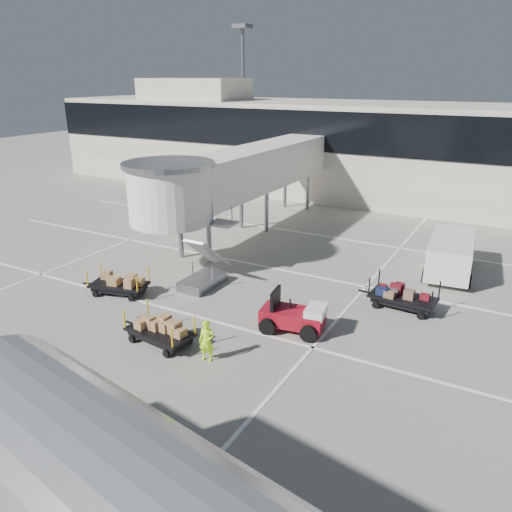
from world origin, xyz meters
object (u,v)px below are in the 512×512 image
object	(u,v)px
baggage_tug	(294,317)
suitcase_cart	(403,298)
belt_loader	(182,181)
box_cart_near	(162,332)
box_cart_far	(120,285)
ground_worker	(207,341)
minivan	(451,252)

from	to	relation	value
baggage_tug	suitcase_cart	xyz separation A→B (m)	(3.49, 4.39, -0.15)
belt_loader	box_cart_near	bearing A→B (deg)	-38.85
box_cart_far	suitcase_cart	bearing A→B (deg)	8.01
suitcase_cart	box_cart_far	bearing A→B (deg)	-153.97
ground_worker	belt_loader	world-z (taller)	belt_loader
baggage_tug	box_cart_far	world-z (taller)	baggage_tug
baggage_tug	box_cart_near	size ratio (longest dim) A/B	0.82
suitcase_cart	belt_loader	distance (m)	29.86
baggage_tug	box_cart_far	distance (m)	9.11
box_cart_near	belt_loader	distance (m)	29.89
ground_worker	minivan	xyz separation A→B (m)	(6.47, 13.93, 0.39)
box_cart_far	belt_loader	xyz separation A→B (m)	(-12.46, 21.48, 0.18)
box_cart_near	belt_loader	bearing A→B (deg)	132.14
baggage_tug	belt_loader	bearing A→B (deg)	127.12
baggage_tug	box_cart_near	world-z (taller)	baggage_tug
box_cart_near	box_cart_far	distance (m)	5.68
box_cart_far	box_cart_near	bearing A→B (deg)	-44.41
baggage_tug	box_cart_far	xyz separation A→B (m)	(-9.08, -0.79, -0.13)
box_cart_far	ground_worker	xyz separation A→B (m)	(7.21, -2.98, 0.31)
baggage_tug	minivan	xyz separation A→B (m)	(4.60, 10.16, 0.57)
suitcase_cart	box_cart_near	distance (m)	11.08
suitcase_cart	box_cart_near	world-z (taller)	suitcase_cart
box_cart_far	baggage_tug	bearing A→B (deg)	-9.41
suitcase_cart	box_cart_far	world-z (taller)	suitcase_cart
baggage_tug	belt_loader	distance (m)	29.86
box_cart_far	minivan	distance (m)	17.53
ground_worker	box_cart_far	bearing A→B (deg)	142.85
suitcase_cart	belt_loader	world-z (taller)	belt_loader
baggage_tug	minivan	world-z (taller)	minivan
ground_worker	suitcase_cart	bearing A→B (deg)	42.07
box_cart_far	ground_worker	size ratio (longest dim) A/B	2.11
suitcase_cart	box_cart_near	bearing A→B (deg)	-130.02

